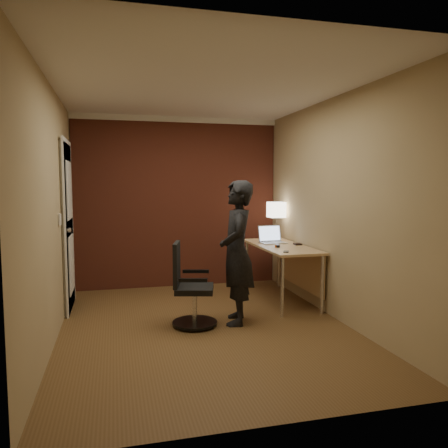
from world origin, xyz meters
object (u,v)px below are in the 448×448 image
at_px(office_chair, 189,290).
at_px(desk, 286,255).
at_px(person, 237,252).
at_px(phone, 286,252).
at_px(desk_lamp, 276,210).
at_px(mouse, 277,246).
at_px(laptop, 271,238).
at_px(wallet, 298,244).

bearing_deg(office_chair, desk, 27.67).
bearing_deg(person, phone, 121.40).
relative_size(desk, person, 0.96).
xyz_separation_m(desk_lamp, mouse, (-0.27, -0.77, -0.40)).
height_order(mouse, office_chair, office_chair).
height_order(desk, laptop, laptop).
bearing_deg(phone, laptop, 106.69).
bearing_deg(laptop, desk, -65.91).
relative_size(desk, mouse, 15.00).
bearing_deg(desk_lamp, office_chair, -137.93).
bearing_deg(person, laptop, 156.53).
distance_m(phone, wallet, 0.64).
height_order(laptop, wallet, laptop).
relative_size(phone, office_chair, 0.13).
relative_size(laptop, person, 0.23).
height_order(laptop, office_chair, laptop).
distance_m(desk_lamp, office_chair, 2.16).
height_order(desk, wallet, wallet).
bearing_deg(phone, desk, 92.36).
relative_size(phone, wallet, 1.05).
xyz_separation_m(office_chair, person, (0.53, -0.01, 0.39)).
distance_m(laptop, person, 1.27).
height_order(desk, mouse, mouse).
xyz_separation_m(wallet, office_chair, (-1.56, -0.72, -0.35)).
relative_size(desk_lamp, phone, 4.65).
xyz_separation_m(desk, laptop, (-0.11, 0.25, 0.19)).
height_order(mouse, wallet, mouse).
xyz_separation_m(laptop, wallet, (0.26, -0.28, -0.05)).
relative_size(desk, phone, 13.04).
xyz_separation_m(mouse, person, (-0.71, -0.61, 0.04)).
bearing_deg(mouse, phone, -73.88).
xyz_separation_m(desk, office_chair, (-1.41, -0.74, -0.21)).
height_order(desk_lamp, person, person).
relative_size(mouse, phone, 0.87).
xyz_separation_m(desk_lamp, wallet, (0.06, -0.64, -0.41)).
relative_size(desk, office_chair, 1.69).
xyz_separation_m(desk, phone, (-0.22, -0.55, 0.13)).
relative_size(desk, laptop, 4.25).
height_order(desk_lamp, phone, desk_lamp).
bearing_deg(desk, phone, -112.28).
distance_m(desk, office_chair, 1.61).
bearing_deg(mouse, person, -116.91).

